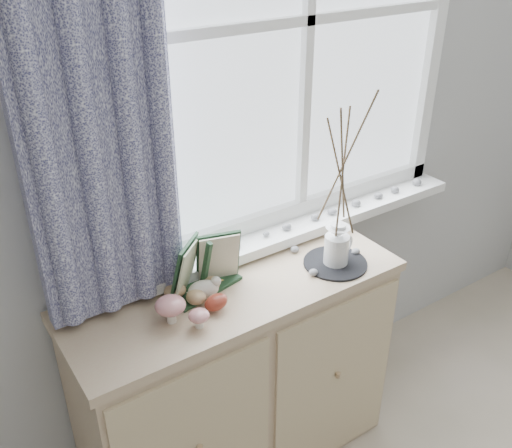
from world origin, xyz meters
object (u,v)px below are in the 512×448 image
Objects in this scene: botanical_book at (208,267)px; toadstool_cluster at (178,309)px; sideboard at (238,378)px; twig_pitcher at (343,166)px.

botanical_book reaches higher than toadstool_cluster.
sideboard is at bearing -21.23° from botanical_book.
toadstool_cluster is (-0.26, -0.07, 0.48)m from sideboard.
toadstool_cluster is (-0.16, -0.08, -0.05)m from botanical_book.
twig_pitcher is (0.47, -0.10, 0.28)m from botanical_book.
botanical_book is at bearing 170.94° from sideboard.
sideboard is at bearing 14.45° from toadstool_cluster.
twig_pitcher is (0.63, -0.02, 0.33)m from toadstool_cluster.
sideboard is 0.55m from toadstool_cluster.
toadstool_cluster reaches higher than sideboard.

